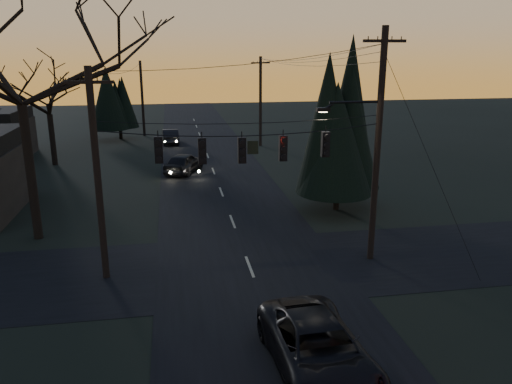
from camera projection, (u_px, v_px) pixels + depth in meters
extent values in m
cube|color=black|center=(225.00, 201.00, 31.07)|extent=(8.00, 120.00, 0.02)
cube|color=black|center=(250.00, 267.00, 21.59)|extent=(60.00, 7.00, 0.02)
cylinder|color=black|center=(243.00, 127.00, 19.88)|extent=(11.50, 0.04, 0.04)
cylinder|color=black|center=(31.00, 174.00, 24.02)|extent=(0.44, 0.44, 6.61)
cylinder|color=black|center=(336.00, 196.00, 29.24)|extent=(0.36, 0.36, 1.60)
cone|color=black|center=(340.00, 126.00, 28.11)|extent=(4.51, 4.51, 7.47)
cylinder|color=black|center=(53.00, 140.00, 40.28)|extent=(0.44, 0.44, 4.14)
cylinder|color=black|center=(121.00, 131.00, 52.59)|extent=(0.36, 0.36, 1.60)
cone|color=black|center=(118.00, 102.00, 51.74)|extent=(3.91, 3.91, 5.41)
imported|color=black|center=(318.00, 350.00, 14.30)|extent=(2.87, 5.67, 1.54)
imported|color=black|center=(184.00, 163.00, 37.97)|extent=(3.49, 4.86, 1.54)
imported|color=black|center=(170.00, 136.00, 50.04)|extent=(1.74, 4.41, 1.43)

